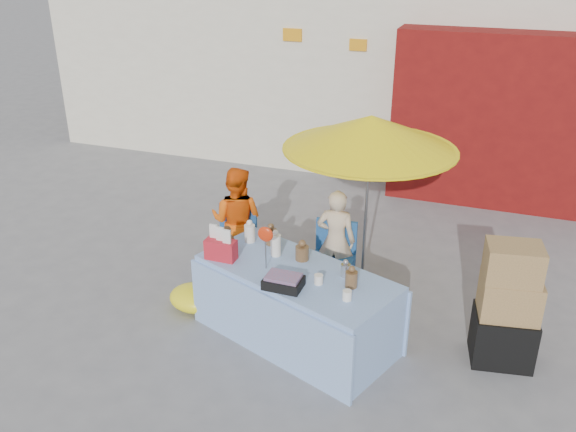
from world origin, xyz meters
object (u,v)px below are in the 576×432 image
at_px(chair_left, 233,256).
at_px(vendor_beige, 336,240).
at_px(market_table, 296,304).
at_px(chair_right, 332,274).
at_px(vendor_orange, 237,220).
at_px(umbrella, 371,133).
at_px(box_stack, 507,309).

height_order(chair_left, vendor_beige, vendor_beige).
relative_size(market_table, chair_left, 2.68).
relative_size(chair_right, vendor_orange, 0.63).
bearing_deg(umbrella, vendor_beige, -153.43).
height_order(market_table, vendor_beige, market_table).
distance_m(market_table, chair_left, 1.50).
bearing_deg(vendor_orange, vendor_beige, 176.42).
distance_m(market_table, chair_right, 0.98).
height_order(chair_left, chair_right, same).
bearing_deg(market_table, chair_left, 160.79).
bearing_deg(chair_left, vendor_beige, 2.55).
bearing_deg(vendor_orange, umbrella, -178.05).
bearing_deg(box_stack, market_table, -170.22).
bearing_deg(market_table, box_stack, 30.61).
xyz_separation_m(chair_left, vendor_beige, (1.25, 0.13, 0.37)).
distance_m(chair_left, box_stack, 3.24).
xyz_separation_m(market_table, box_stack, (2.01, 0.35, 0.18)).
distance_m(vendor_orange, box_stack, 3.25).
xyz_separation_m(market_table, chair_left, (-1.15, 0.96, -0.15)).
bearing_deg(chair_right, vendor_orange, 170.29).
height_order(vendor_beige, umbrella, umbrella).
distance_m(market_table, vendor_orange, 1.61).
relative_size(chair_right, vendor_beige, 0.68).
height_order(chair_left, box_stack, box_stack).
bearing_deg(vendor_orange, market_table, 132.64).
distance_m(chair_right, vendor_orange, 1.33).
height_order(chair_right, vendor_beige, vendor_beige).
bearing_deg(vendor_beige, chair_left, 2.55).
bearing_deg(chair_right, market_table, -99.78).
distance_m(chair_right, vendor_beige, 0.39).
bearing_deg(chair_right, box_stack, -21.44).
height_order(market_table, chair_left, market_table).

